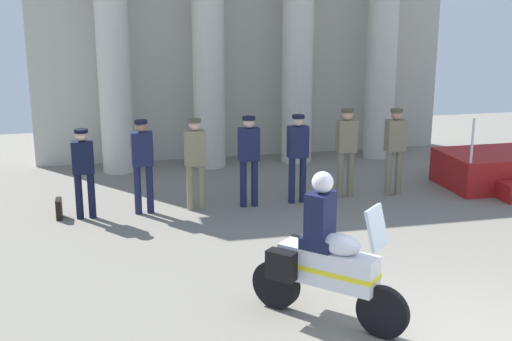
# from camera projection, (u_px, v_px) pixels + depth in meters

# --- Properties ---
(colonnade_backdrop) EXTENTS (10.10, 1.57, 6.11)m
(colonnade_backdrop) POSITION_uv_depth(u_px,v_px,m) (249.00, 23.00, 15.61)
(colonnade_backdrop) COLOR beige
(colonnade_backdrop) RESTS_ON ground_plane
(reviewing_stand) EXTENTS (2.78, 2.06, 1.62)m
(reviewing_stand) POSITION_uv_depth(u_px,v_px,m) (510.00, 170.00, 13.99)
(reviewing_stand) COLOR #A51919
(reviewing_stand) RESTS_ON ground_plane
(officer_in_row_0) EXTENTS (0.39, 0.24, 1.63)m
(officer_in_row_0) POSITION_uv_depth(u_px,v_px,m) (83.00, 166.00, 11.80)
(officer_in_row_0) COLOR black
(officer_in_row_0) RESTS_ON ground_plane
(officer_in_row_1) EXTENTS (0.39, 0.24, 1.74)m
(officer_in_row_1) POSITION_uv_depth(u_px,v_px,m) (142.00, 159.00, 12.05)
(officer_in_row_1) COLOR #191E42
(officer_in_row_1) RESTS_ON ground_plane
(officer_in_row_2) EXTENTS (0.39, 0.24, 1.72)m
(officer_in_row_2) POSITION_uv_depth(u_px,v_px,m) (195.00, 157.00, 12.28)
(officer_in_row_2) COLOR #847A5B
(officer_in_row_2) RESTS_ON ground_plane
(officer_in_row_3) EXTENTS (0.39, 0.24, 1.73)m
(officer_in_row_3) POSITION_uv_depth(u_px,v_px,m) (249.00, 154.00, 12.47)
(officer_in_row_3) COLOR #191E42
(officer_in_row_3) RESTS_ON ground_plane
(officer_in_row_4) EXTENTS (0.39, 0.24, 1.72)m
(officer_in_row_4) POSITION_uv_depth(u_px,v_px,m) (298.00, 151.00, 12.70)
(officer_in_row_4) COLOR #191E42
(officer_in_row_4) RESTS_ON ground_plane
(officer_in_row_5) EXTENTS (0.39, 0.24, 1.77)m
(officer_in_row_5) POSITION_uv_depth(u_px,v_px,m) (346.00, 146.00, 13.05)
(officer_in_row_5) COLOR #7A7056
(officer_in_row_5) RESTS_ON ground_plane
(officer_in_row_6) EXTENTS (0.39, 0.24, 1.75)m
(officer_in_row_6) POSITION_uv_depth(u_px,v_px,m) (395.00, 145.00, 13.20)
(officer_in_row_6) COLOR #7A7056
(officer_in_row_6) RESTS_ON ground_plane
(motorcycle_with_rider) EXTENTS (1.54, 1.59, 1.90)m
(motorcycle_with_rider) POSITION_uv_depth(u_px,v_px,m) (323.00, 260.00, 8.08)
(motorcycle_with_rider) COLOR black
(motorcycle_with_rider) RESTS_ON ground_plane
(briefcase_on_ground) EXTENTS (0.10, 0.32, 0.36)m
(briefcase_on_ground) POSITION_uv_depth(u_px,v_px,m) (59.00, 209.00, 11.99)
(briefcase_on_ground) COLOR black
(briefcase_on_ground) RESTS_ON ground_plane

